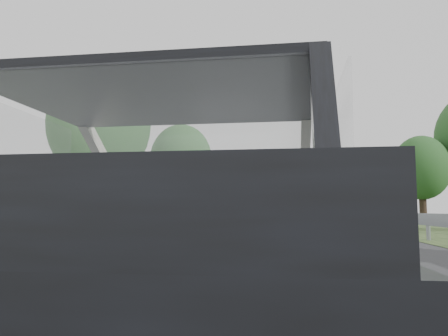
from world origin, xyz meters
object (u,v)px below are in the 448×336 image
(cat, at_px, (232,173))
(other_car, at_px, (282,211))
(highway_sign, at_px, (393,204))
(subject_car, at_px, (183,223))

(cat, xyz_separation_m, other_car, (0.04, 22.93, -0.27))
(other_car, distance_m, highway_sign, 7.16)
(cat, distance_m, other_car, 22.94)
(subject_car, height_order, cat, subject_car)
(subject_car, bearing_deg, other_car, 89.32)
(subject_car, distance_m, other_car, 23.53)
(highway_sign, bearing_deg, cat, -98.37)
(other_car, xyz_separation_m, highway_sign, (5.18, -4.93, 0.30))
(cat, relative_size, highway_sign, 0.27)
(other_car, bearing_deg, subject_car, -98.49)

